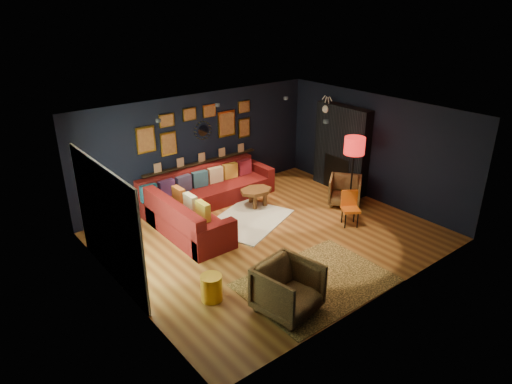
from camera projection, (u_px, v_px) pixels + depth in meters
floor at (272, 236)px, 9.70m from camera, size 6.50×6.50×0.00m
room_walls at (273, 166)px, 9.06m from camera, size 6.50×6.50×6.50m
sectional at (201, 202)px, 10.51m from camera, size 3.41×2.69×0.86m
ledge at (202, 162)px, 11.25m from camera, size 3.20×0.12×0.04m
gallery_wall at (199, 127)px, 10.92m from camera, size 3.15×0.04×1.02m
sunburst_mirror at (203, 130)px, 11.03m from camera, size 0.47×0.16×0.47m
fireplace at (341, 151)px, 11.70m from camera, size 0.31×1.60×2.20m
deer_head at (331, 108)px, 11.68m from camera, size 0.50×0.28×0.45m
sliding_door at (108, 223)px, 7.85m from camera, size 0.06×2.80×2.20m
ceiling_spots at (248, 110)px, 9.25m from camera, size 3.30×2.50×0.06m
shag_rug at (248, 220)px, 10.35m from camera, size 2.32×2.03×0.03m
leopard_rug at (316, 282)px, 8.13m from camera, size 2.63×1.89×0.01m
coffee_table at (256, 192)px, 10.95m from camera, size 0.90×0.73×0.41m
pouf at (210, 232)px, 9.45m from camera, size 0.52×0.52×0.34m
armchair_left at (288, 287)px, 7.24m from camera, size 1.03×0.99×0.92m
armchair_right at (345, 189)px, 11.04m from camera, size 1.00×1.01×0.76m
gold_stool at (211, 288)px, 7.60m from camera, size 0.37×0.37×0.46m
orange_chair at (350, 205)px, 10.04m from camera, size 0.51×0.51×0.78m
floor_lamp at (354, 149)px, 10.46m from camera, size 0.48×0.48×1.74m
dog at (298, 276)px, 7.98m from camera, size 1.26×0.78×0.37m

